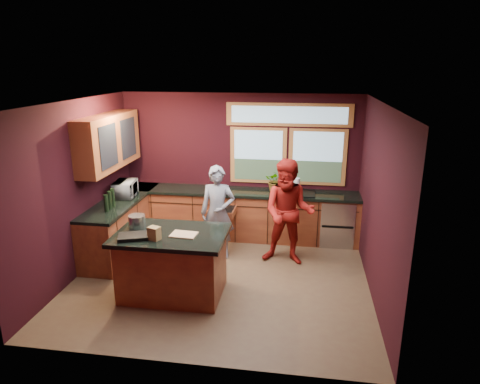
% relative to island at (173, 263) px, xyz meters
% --- Properties ---
extents(floor, '(4.50, 4.50, 0.00)m').
position_rel_island_xyz_m(floor, '(0.59, 0.54, -0.48)').
color(floor, brown).
rests_on(floor, ground).
extents(room_shell, '(4.52, 4.02, 2.71)m').
position_rel_island_xyz_m(room_shell, '(-0.01, 0.87, 1.32)').
color(room_shell, black).
rests_on(room_shell, ground).
extents(back_counter, '(4.50, 0.64, 0.93)m').
position_rel_island_xyz_m(back_counter, '(0.79, 2.24, -0.01)').
color(back_counter, '#5B2115').
rests_on(back_counter, floor).
extents(left_counter, '(0.64, 2.30, 0.93)m').
position_rel_island_xyz_m(left_counter, '(-1.36, 1.39, -0.01)').
color(left_counter, '#5B2115').
rests_on(left_counter, floor).
extents(island, '(1.55, 1.05, 0.95)m').
position_rel_island_xyz_m(island, '(0.00, 0.00, 0.00)').
color(island, '#5B2115').
rests_on(island, floor).
extents(person_grey, '(0.61, 0.42, 1.60)m').
position_rel_island_xyz_m(person_grey, '(0.40, 1.32, 0.32)').
color(person_grey, slate).
rests_on(person_grey, floor).
extents(person_red, '(0.93, 0.76, 1.77)m').
position_rel_island_xyz_m(person_red, '(1.59, 1.28, 0.41)').
color(person_red, maroon).
rests_on(person_red, floor).
extents(microwave, '(0.41, 0.55, 0.28)m').
position_rel_island_xyz_m(microwave, '(-1.33, 1.57, 0.59)').
color(microwave, '#999999').
rests_on(microwave, left_counter).
extents(potted_plant, '(0.36, 0.31, 0.40)m').
position_rel_island_xyz_m(potted_plant, '(1.29, 2.29, 0.65)').
color(potted_plant, '#999999').
rests_on(potted_plant, back_counter).
extents(paper_towel, '(0.12, 0.12, 0.28)m').
position_rel_island_xyz_m(paper_towel, '(1.68, 2.24, 0.59)').
color(paper_towel, silver).
rests_on(paper_towel, back_counter).
extents(cutting_board, '(0.37, 0.28, 0.02)m').
position_rel_island_xyz_m(cutting_board, '(0.20, -0.05, 0.48)').
color(cutting_board, tan).
rests_on(cutting_board, island).
extents(stock_pot, '(0.24, 0.24, 0.18)m').
position_rel_island_xyz_m(stock_pot, '(-0.55, 0.15, 0.56)').
color(stock_pot, silver).
rests_on(stock_pot, island).
extents(paper_bag, '(0.18, 0.16, 0.18)m').
position_rel_island_xyz_m(paper_bag, '(-0.15, -0.25, 0.56)').
color(paper_bag, brown).
rests_on(paper_bag, island).
extents(black_tray, '(0.47, 0.40, 0.05)m').
position_rel_island_xyz_m(black_tray, '(-0.45, -0.25, 0.49)').
color(black_tray, black).
rests_on(black_tray, island).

